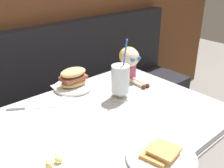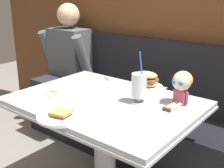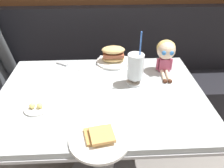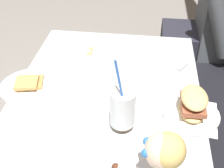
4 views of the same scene
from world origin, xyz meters
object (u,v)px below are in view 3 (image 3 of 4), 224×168
at_px(toast_plate, 100,139).
at_px(seated_doll, 166,52).
at_px(milkshake_glass, 135,68).
at_px(sandwich_plate, 113,57).
at_px(butter_saucer, 37,108).
at_px(butter_knife, 66,65).

xyz_separation_m(toast_plate, seated_doll, (0.40, 0.56, 0.12)).
distance_m(toast_plate, milkshake_glass, 0.48).
height_order(toast_plate, milkshake_glass, milkshake_glass).
bearing_deg(milkshake_glass, sandwich_plate, 112.64).
bearing_deg(milkshake_glass, seated_doll, 34.01).
distance_m(butter_saucer, butter_knife, 0.45).
height_order(sandwich_plate, seated_doll, seated_doll).
bearing_deg(seated_doll, sandwich_plate, 158.22).
bearing_deg(toast_plate, seated_doll, 54.48).
bearing_deg(sandwich_plate, seated_doll, -21.78).
bearing_deg(butter_saucer, toast_plate, -35.65).
height_order(milkshake_glass, seated_doll, milkshake_glass).
height_order(sandwich_plate, butter_knife, sandwich_plate).
relative_size(milkshake_glass, butter_saucer, 2.62).
distance_m(butter_saucer, seated_doll, 0.79).
bearing_deg(toast_plate, sandwich_plate, 82.23).
distance_m(toast_plate, butter_knife, 0.69).
height_order(milkshake_glass, sandwich_plate, milkshake_glass).
distance_m(toast_plate, sandwich_plate, 0.69).
xyz_separation_m(toast_plate, butter_saucer, (-0.30, 0.22, -0.00)).
relative_size(sandwich_plate, seated_doll, 1.00).
height_order(butter_saucer, seated_doll, seated_doll).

